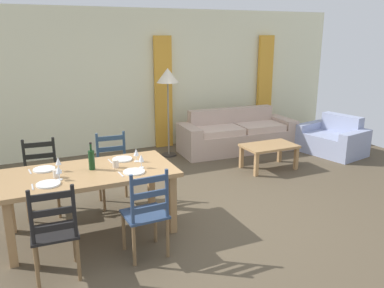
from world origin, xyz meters
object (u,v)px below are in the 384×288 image
dining_chair_near_right (146,213)px  wine_bottle (92,159)px  dining_chair_far_right (114,169)px  armchair_upholstered (333,140)px  coffee_cup_secondary (56,174)px  coffee_table (269,149)px  wine_glass_near_left (59,170)px  dining_chair_far_left (41,178)px  coffee_cup_primary (116,164)px  wine_glass_far_left (58,162)px  standing_lamp (168,81)px  wine_glass_near_right (141,159)px  couch (236,135)px  dining_table (89,179)px  dining_chair_near_left (55,232)px  wine_glass_far_right (136,153)px

dining_chair_near_right → wine_bottle: size_ratio=3.04×
dining_chair_far_right → armchair_upholstered: bearing=7.3°
coffee_cup_secondary → coffee_table: coffee_cup_secondary is taller
wine_glass_near_left → coffee_cup_secondary: wine_glass_near_left is taller
wine_bottle → armchair_upholstered: wine_bottle is taller
dining_chair_far_left → coffee_cup_primary: 1.15m
wine_glass_near_left → wine_glass_far_left: size_ratio=1.00×
dining_chair_far_left → standing_lamp: bearing=34.9°
dining_chair_far_right → armchair_upholstered: (4.42, 0.57, -0.23)m
wine_glass_near_right → armchair_upholstered: (4.29, 1.43, -0.61)m
dining_chair_near_right → coffee_table: (2.75, 1.78, -0.12)m
wine_bottle → standing_lamp: 3.06m
wine_glass_far_left → coffee_cup_secondary: size_ratio=1.79×
wine_bottle → couch: 3.92m
wine_bottle → coffee_table: bearing=17.5°
wine_bottle → dining_chair_far_left: bearing=124.9°
dining_table → dining_chair_far_right: bearing=58.7°
wine_glass_far_left → dining_table: bearing=-25.6°
armchair_upholstered → coffee_table: bearing=-171.1°
coffee_cup_primary → coffee_table: coffee_cup_primary is taller
wine_bottle → couch: (3.20, 2.20, -0.58)m
dining_chair_far_left → wine_glass_far_left: (0.17, -0.64, 0.38)m
couch → coffee_cup_primary: bearing=-142.6°
dining_chair_near_left → wine_glass_near_left: (0.14, 0.62, 0.38)m
wine_glass_near_left → coffee_cup_primary: (0.63, 0.15, -0.07)m
dining_table → dining_chair_far_left: 0.93m
dining_chair_near_left → wine_glass_far_right: dining_chair_near_left is taller
dining_table → coffee_cup_secondary: size_ratio=21.11×
dining_chair_near_right → wine_glass_far_left: dining_chair_near_right is taller
dining_chair_far_left → standing_lamp: (2.36, 1.65, 0.93)m
couch → coffee_table: (-0.07, -1.22, 0.06)m
wine_glass_far_right → couch: wine_glass_far_right is taller
dining_chair_near_left → coffee_table: (3.64, 1.81, -0.12)m
dining_chair_far_right → standing_lamp: size_ratio=0.59×
dining_chair_near_left → dining_chair_far_left: same height
wine_glass_far_right → coffee_cup_primary: 0.31m
wine_glass_near_right → wine_glass_far_right: size_ratio=1.00×
dining_chair_far_right → wine_glass_near_right: bearing=-81.3°
dining_table → dining_chair_near_left: bearing=-121.2°
wine_bottle → armchair_upholstered: bearing=14.6°
dining_chair_far_left → wine_glass_near_left: 1.02m
dining_chair_near_right → wine_bottle: (-0.37, 0.79, 0.39)m
dining_table → wine_glass_far_left: 0.39m
wine_glass_near_right → wine_bottle: bearing=161.5°
wine_glass_near_left → dining_chair_far_right: bearing=48.7°
dining_table → coffee_cup_primary: 0.33m
wine_bottle → coffee_table: 3.32m
wine_glass_far_right → coffee_cup_primary: wine_glass_far_right is taller
dining_chair_near_right → couch: size_ratio=0.42×
wine_glass_far_left → dining_chair_far_left: bearing=104.5°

